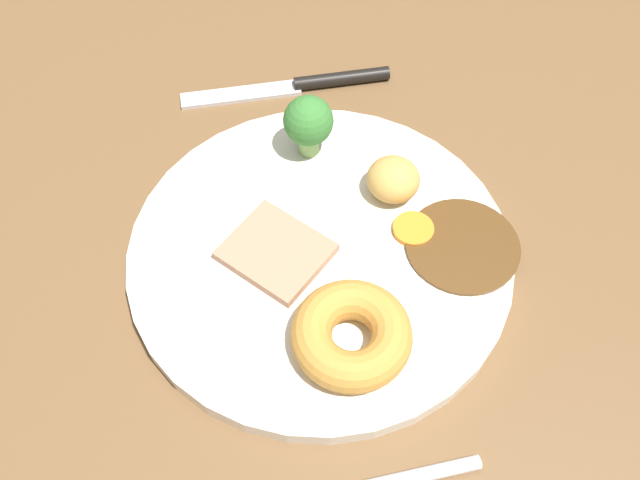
# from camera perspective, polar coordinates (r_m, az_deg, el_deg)

# --- Properties ---
(dining_table) EXTENTS (1.20, 0.84, 0.04)m
(dining_table) POSITION_cam_1_polar(r_m,az_deg,el_deg) (0.53, -2.21, -1.75)
(dining_table) COLOR brown
(dining_table) RESTS_ON ground
(dinner_plate) EXTENTS (0.28, 0.28, 0.01)m
(dinner_plate) POSITION_cam_1_polar(r_m,az_deg,el_deg) (0.50, 0.00, -1.09)
(dinner_plate) COLOR silver
(dinner_plate) RESTS_ON dining_table
(gravy_pool) EXTENTS (0.08, 0.08, 0.00)m
(gravy_pool) POSITION_cam_1_polar(r_m,az_deg,el_deg) (0.51, 11.72, -0.45)
(gravy_pool) COLOR #563819
(gravy_pool) RESTS_ON dinner_plate
(meat_slice_main) EXTENTS (0.09, 0.09, 0.01)m
(meat_slice_main) POSITION_cam_1_polar(r_m,az_deg,el_deg) (0.49, -3.66, -0.97)
(meat_slice_main) COLOR tan
(meat_slice_main) RESTS_ON dinner_plate
(yorkshire_pudding) EXTENTS (0.08, 0.08, 0.03)m
(yorkshire_pudding) POSITION_cam_1_polar(r_m,az_deg,el_deg) (0.45, 2.62, -7.85)
(yorkshire_pudding) COLOR #C68938
(yorkshire_pudding) RESTS_ON dinner_plate
(roast_potato_left) EXTENTS (0.05, 0.05, 0.03)m
(roast_potato_left) POSITION_cam_1_polar(r_m,az_deg,el_deg) (0.52, 6.09, 5.03)
(roast_potato_left) COLOR tan
(roast_potato_left) RESTS_ON dinner_plate
(carrot_coin_front) EXTENTS (0.03, 0.03, 0.00)m
(carrot_coin_front) POSITION_cam_1_polar(r_m,az_deg,el_deg) (0.51, 7.73, 0.89)
(carrot_coin_front) COLOR orange
(carrot_coin_front) RESTS_ON dinner_plate
(broccoli_floret) EXTENTS (0.04, 0.04, 0.05)m
(broccoli_floret) POSITION_cam_1_polar(r_m,az_deg,el_deg) (0.53, -0.97, 9.70)
(broccoli_floret) COLOR #8CB766
(broccoli_floret) RESTS_ON dinner_plate
(knife) EXTENTS (0.03, 0.19, 0.01)m
(knife) POSITION_cam_1_polar(r_m,az_deg,el_deg) (0.62, -1.26, 12.76)
(knife) COLOR black
(knife) RESTS_ON dining_table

